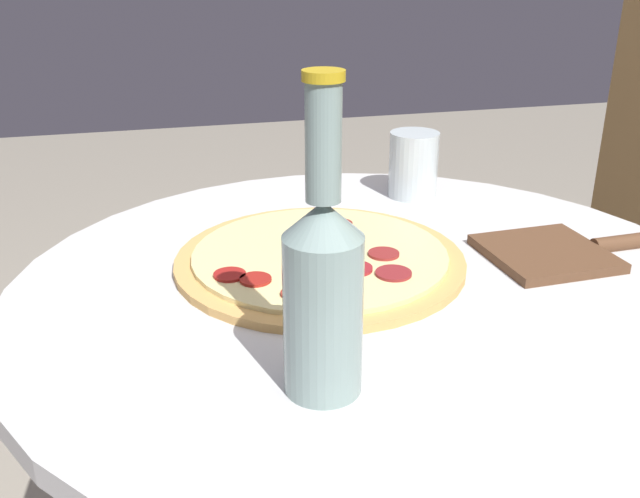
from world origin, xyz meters
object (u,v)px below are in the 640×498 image
(pizza, at_px, (320,259))
(beer_bottle, at_px, (323,285))
(pizza_paddle, at_px, (560,251))
(drinking_glass, at_px, (413,165))

(pizza, xyz_separation_m, beer_bottle, (0.25, -0.06, 0.09))
(beer_bottle, bearing_deg, pizza_paddle, 119.63)
(drinking_glass, bearing_deg, pizza_paddle, 19.76)
(pizza, distance_m, pizza_paddle, 0.30)
(pizza_paddle, xyz_separation_m, drinking_glass, (-0.26, -0.09, 0.04))
(beer_bottle, distance_m, pizza_paddle, 0.43)
(pizza, bearing_deg, drinking_glass, 136.71)
(pizza, bearing_deg, pizza_paddle, 80.59)
(pizza, height_order, pizza_paddle, pizza)
(beer_bottle, xyz_separation_m, pizza_paddle, (-0.21, 0.36, -0.09))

